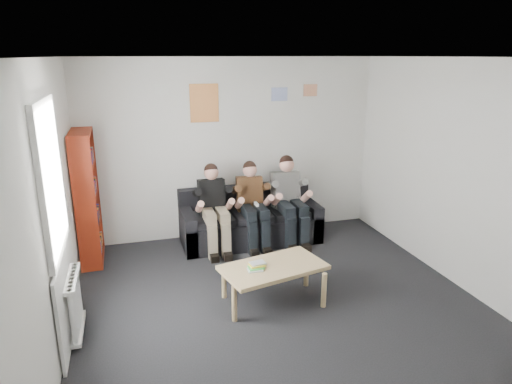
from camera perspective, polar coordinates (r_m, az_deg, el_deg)
The scene contains 14 objects.
room_shell at distance 4.64m, azimuth 4.04°, elevation -0.47°, with size 5.00×5.00×5.00m.
sofa at distance 6.93m, azimuth -0.81°, elevation -3.80°, with size 2.05×0.84×0.79m.
bookshelf at distance 6.49m, azimuth -20.30°, elevation -0.67°, with size 0.27×0.80×1.79m.
coffee_table at distance 5.20m, azimuth 2.16°, elevation -9.72°, with size 1.14×0.63×0.46m.
game_cases at distance 5.10m, azimuth 0.05°, elevation -9.28°, with size 0.22×0.20×0.05m.
person_left at distance 6.52m, azimuth -5.23°, elevation -2.10°, with size 0.38×0.81×1.24m.
person_middle at distance 6.65m, azimuth -0.39°, elevation -1.67°, with size 0.38×0.81×1.24m.
person_right at distance 6.81m, azimuth 4.25°, elevation -1.10°, with size 0.40×0.86×1.29m.
radiator at distance 4.99m, azimuth -21.64°, elevation -12.88°, with size 0.10×0.64×0.60m.
window at distance 4.72m, azimuth -23.41°, elevation -5.70°, with size 0.05×1.30×2.36m.
poster_large at distance 6.77m, azimuth -6.48°, elevation 10.98°, with size 0.42×0.01×0.55m, color #E8C452.
poster_blue at distance 7.05m, azimuth 2.95°, elevation 12.10°, with size 0.25×0.01×0.20m, color blue.
poster_pink at distance 7.22m, azimuth 6.80°, elevation 12.52°, with size 0.22×0.01×0.18m, color #DF458D.
poster_sign at distance 6.68m, azimuth -11.73°, elevation 12.39°, with size 0.20×0.01×0.14m, color white.
Camera 1 is at (-1.54, -4.15, 2.72)m, focal length 32.00 mm.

